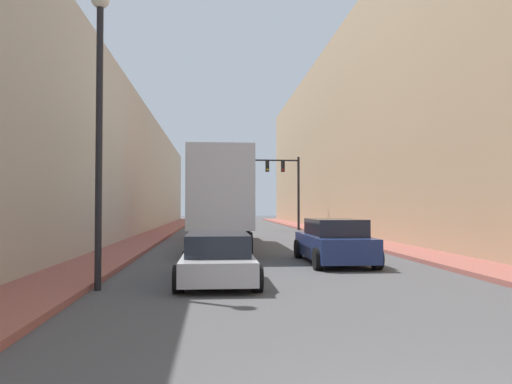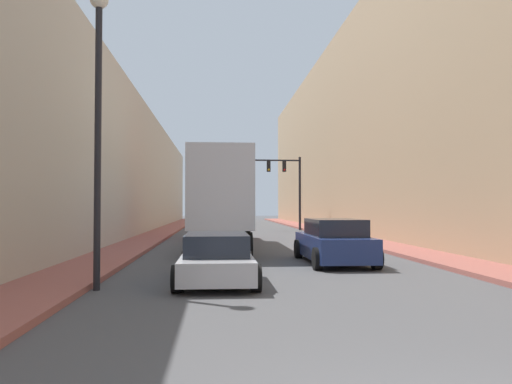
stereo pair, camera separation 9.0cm
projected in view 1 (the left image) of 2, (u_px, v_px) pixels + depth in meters
sidewalk_right at (333, 234)px, 34.30m from camera, size 2.05×80.00×0.15m
sidewalk_left at (156, 235)px, 33.30m from camera, size 2.05×80.00×0.15m
building_right at (389, 125)px, 34.85m from camera, size 6.00×80.00×15.27m
building_left at (95, 166)px, 33.10m from camera, size 6.00×80.00×9.27m
semi_truck at (219, 198)px, 24.57m from camera, size 2.48×14.39×4.25m
sedan_car at (218, 258)px, 13.13m from camera, size 2.06×4.72×1.27m
suv_car at (334, 242)px, 17.33m from camera, size 2.13×4.93×1.54m
traffic_signal_gantry at (282, 178)px, 41.51m from camera, size 5.34×0.35×6.11m
street_lamp at (99, 98)px, 11.84m from camera, size 0.44×0.44×7.15m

